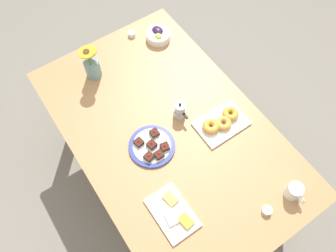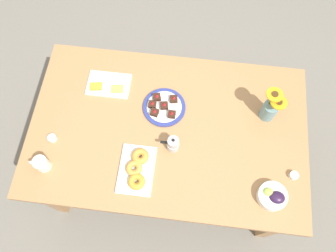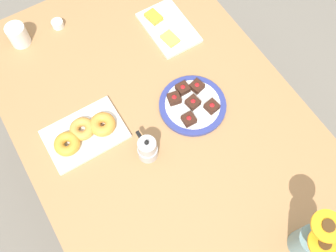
# 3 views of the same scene
# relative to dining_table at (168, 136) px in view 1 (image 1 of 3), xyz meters

# --- Properties ---
(ground_plane) EXTENTS (6.00, 6.00, 0.00)m
(ground_plane) POSITION_rel_dining_table_xyz_m (0.00, 0.00, -0.65)
(ground_plane) COLOR slate
(dining_table) EXTENTS (1.60, 1.00, 0.74)m
(dining_table) POSITION_rel_dining_table_xyz_m (0.00, 0.00, 0.00)
(dining_table) COLOR #A87A4C
(dining_table) RESTS_ON ground_plane
(coffee_mug) EXTENTS (0.11, 0.08, 0.09)m
(coffee_mug) POSITION_rel_dining_table_xyz_m (0.65, 0.30, 0.13)
(coffee_mug) COLOR white
(coffee_mug) RESTS_ON dining_table
(grape_bowl) EXTENTS (0.15, 0.15, 0.07)m
(grape_bowl) POSITION_rel_dining_table_xyz_m (-0.59, 0.32, 0.12)
(grape_bowl) COLOR white
(grape_bowl) RESTS_ON dining_table
(cheese_platter) EXTENTS (0.26, 0.17, 0.03)m
(cheese_platter) POSITION_rel_dining_table_xyz_m (0.40, -0.24, 0.10)
(cheese_platter) COLOR white
(cheese_platter) RESTS_ON dining_table
(croissant_platter) EXTENTS (0.19, 0.28, 0.05)m
(croissant_platter) POSITION_rel_dining_table_xyz_m (0.14, 0.26, 0.11)
(croissant_platter) COLOR white
(croissant_platter) RESTS_ON dining_table
(jam_cup_honey) EXTENTS (0.05, 0.05, 0.03)m
(jam_cup_honey) POSITION_rel_dining_table_xyz_m (-0.71, 0.20, 0.10)
(jam_cup_honey) COLOR white
(jam_cup_honey) RESTS_ON dining_table
(jam_cup_berry) EXTENTS (0.05, 0.05, 0.03)m
(jam_cup_berry) POSITION_rel_dining_table_xyz_m (0.64, 0.14, 0.10)
(jam_cup_berry) COLOR white
(jam_cup_berry) RESTS_ON dining_table
(dessert_plate) EXTENTS (0.25, 0.25, 0.05)m
(dessert_plate) POSITION_rel_dining_table_xyz_m (0.04, -0.13, 0.10)
(dessert_plate) COLOR navy
(dessert_plate) RESTS_ON dining_table
(flower_vase) EXTENTS (0.12, 0.11, 0.24)m
(flower_vase) POSITION_rel_dining_table_xyz_m (-0.56, -0.16, 0.17)
(flower_vase) COLOR #6B939E
(flower_vase) RESTS_ON dining_table
(moka_pot) EXTENTS (0.11, 0.07, 0.12)m
(moka_pot) POSITION_rel_dining_table_xyz_m (-0.04, 0.11, 0.13)
(moka_pot) COLOR #B7B7BC
(moka_pot) RESTS_ON dining_table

